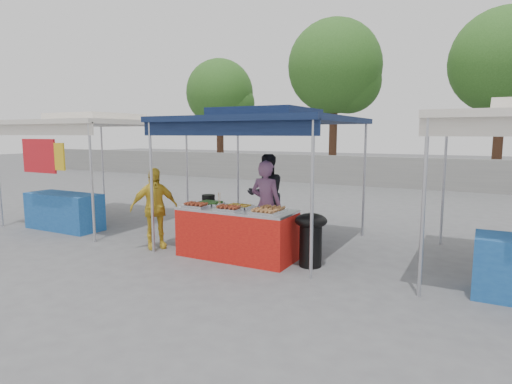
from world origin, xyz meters
The scene contains 23 objects.
ground_plane centered at (0.00, 0.00, 0.00)m, with size 80.00×80.00×0.00m, color #5A5A5D.
back_wall centered at (0.00, 11.00, 0.60)m, with size 40.00×0.25×1.20m, color gray.
main_canopy centered at (0.00, 0.97, 2.37)m, with size 3.20×3.20×2.57m.
neighbor_stall_left centered at (-4.50, 0.57, 1.60)m, with size 3.20×3.20×2.57m.
tree_0 centered at (-8.44, 12.75, 4.03)m, with size 3.50×3.43×5.90m.
tree_1 centered at (-2.35, 12.75, 4.89)m, with size 4.16×4.16×7.15m.
tree_2 centered at (4.21, 12.79, 4.64)m, with size 3.95×3.95×6.78m.
vendor_table centered at (0.00, -0.10, 0.43)m, with size 2.00×0.80×0.85m.
food_tray_fl centered at (-0.67, -0.34, 0.88)m, with size 0.42×0.30×0.07m.
food_tray_fm centered at (-0.01, -0.34, 0.88)m, with size 0.42×0.30×0.07m.
food_tray_fr centered at (0.64, -0.34, 0.88)m, with size 0.42×0.30×0.07m.
food_tray_bl centered at (-0.58, -0.02, 0.88)m, with size 0.42×0.30×0.07m.
food_tray_bm centered at (0.02, -0.02, 0.88)m, with size 0.42×0.30×0.07m.
food_tray_br centered at (0.65, -0.04, 0.88)m, with size 0.42×0.30×0.07m.
cooking_pot centered at (-0.81, 0.25, 0.92)m, with size 0.24×0.24×0.14m, color black.
skewer_cup centered at (-0.23, -0.26, 0.90)m, with size 0.07×0.07×0.09m, color silver.
wok_burner centered at (1.29, 0.04, 0.51)m, with size 0.51×0.51×0.87m.
crate_left centered at (-0.49, 0.50, 0.15)m, with size 0.51×0.36×0.31m, color #1439A3.
crate_right centered at (0.16, 0.61, 0.17)m, with size 0.55×0.39×0.33m, color #1439A3.
crate_stacked centered at (0.16, 0.61, 0.49)m, with size 0.53×0.37×0.32m, color #1439A3.
vendor_woman centered at (0.20, 0.61, 0.82)m, with size 0.60×0.39×1.63m, color #8A5880.
helper_man centered at (-0.36, 1.75, 0.84)m, with size 0.82×0.64×1.69m, color black.
customer_person centered at (-1.66, -0.27, 0.75)m, with size 0.88×0.36×1.49m, color gold.
Camera 1 is at (3.64, -6.22, 2.11)m, focal length 30.00 mm.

